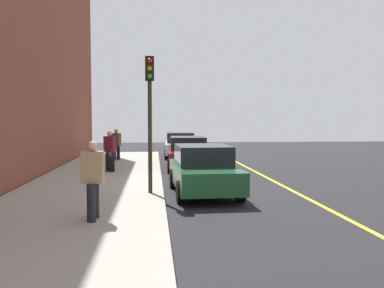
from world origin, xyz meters
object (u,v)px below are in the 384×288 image
at_px(parked_car_maroon, 188,153).
at_px(traffic_light_pole, 150,100).
at_px(pedestrian_tan_coat, 93,178).
at_px(rolling_suitcase, 112,164).
at_px(parked_car_white, 180,145).
at_px(parked_car_green, 203,170).
at_px(pedestrian_brown_coat, 116,144).
at_px(pedestrian_burgundy_coat, 110,150).

bearing_deg(parked_car_maroon, traffic_light_pole, -13.64).
xyz_separation_m(pedestrian_tan_coat, rolling_suitcase, (-8.39, -0.44, -0.61)).
height_order(parked_car_white, parked_car_green, same).
relative_size(parked_car_maroon, pedestrian_tan_coat, 2.58).
bearing_deg(parked_car_maroon, rolling_suitcase, -61.61).
xyz_separation_m(parked_car_maroon, traffic_light_pole, (6.98, -1.69, 2.12)).
relative_size(pedestrian_brown_coat, traffic_light_pole, 0.41).
height_order(pedestrian_tan_coat, pedestrian_brown_coat, pedestrian_tan_coat).
relative_size(parked_car_white, rolling_suitcase, 4.51).
height_order(pedestrian_burgundy_coat, rolling_suitcase, pedestrian_burgundy_coat).
bearing_deg(parked_car_maroon, parked_car_white, 179.76).
bearing_deg(pedestrian_tan_coat, pedestrian_brown_coat, -177.07).
bearing_deg(traffic_light_pole, pedestrian_brown_coat, -169.47).
height_order(parked_car_maroon, parked_car_green, same).
bearing_deg(traffic_light_pole, pedestrian_burgundy_coat, -162.59).
relative_size(pedestrian_burgundy_coat, pedestrian_brown_coat, 1.01).
bearing_deg(parked_car_white, pedestrian_brown_coat, -50.61).
height_order(pedestrian_brown_coat, rolling_suitcase, pedestrian_brown_coat).
bearing_deg(traffic_light_pole, parked_car_maroon, 166.36).
bearing_deg(rolling_suitcase, pedestrian_brown_coat, -177.16).
bearing_deg(pedestrian_tan_coat, rolling_suitcase, -177.01).
xyz_separation_m(pedestrian_burgundy_coat, traffic_light_pole, (5.59, 1.75, 1.83)).
height_order(parked_car_maroon, pedestrian_burgundy_coat, pedestrian_burgundy_coat).
distance_m(parked_car_white, parked_car_maroon, 6.14).
bearing_deg(pedestrian_tan_coat, traffic_light_pole, 159.47).
distance_m(parked_car_green, pedestrian_tan_coat, 4.69).
distance_m(parked_car_white, parked_car_green, 12.61).
xyz_separation_m(parked_car_green, rolling_suitcase, (-4.67, -3.28, -0.31)).
xyz_separation_m(pedestrian_tan_coat, pedestrian_brown_coat, (-13.37, -0.68, -0.03)).
bearing_deg(pedestrian_burgundy_coat, pedestrian_brown_coat, -178.30).
distance_m(parked_car_maroon, traffic_light_pole, 7.49).
bearing_deg(rolling_suitcase, pedestrian_tan_coat, 2.99).
bearing_deg(rolling_suitcase, pedestrian_burgundy_coat, -164.90).
relative_size(parked_car_white, pedestrian_burgundy_coat, 2.57).
bearing_deg(traffic_light_pole, parked_car_white, 172.53).
distance_m(pedestrian_burgundy_coat, traffic_light_pole, 6.14).
bearing_deg(pedestrian_tan_coat, parked_car_green, 142.60).
distance_m(parked_car_maroon, rolling_suitcase, 3.80).
xyz_separation_m(parked_car_maroon, rolling_suitcase, (1.80, -3.33, -0.31)).
xyz_separation_m(parked_car_maroon, parked_car_green, (6.47, -0.05, -0.00)).
distance_m(parked_car_maroon, pedestrian_brown_coat, 4.79).
height_order(parked_car_white, pedestrian_tan_coat, pedestrian_tan_coat).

